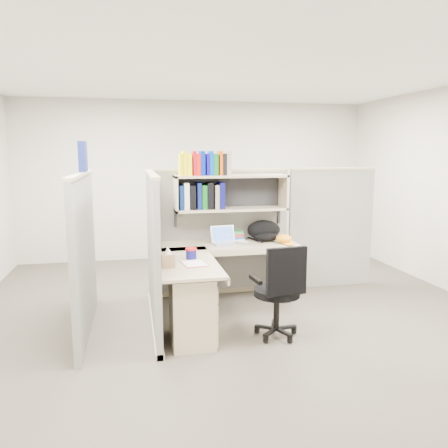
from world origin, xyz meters
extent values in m
plane|color=#343028|center=(0.00, 0.00, 0.00)|extent=(6.00, 6.00, 0.00)
plane|color=#B5B2A3|center=(0.00, 3.00, 1.35)|extent=(6.00, 0.00, 6.00)
plane|color=#B5B2A3|center=(0.00, -3.00, 1.35)|extent=(6.00, 0.00, 6.00)
plane|color=white|center=(0.00, 0.00, 2.70)|extent=(6.00, 6.00, 0.00)
cube|color=slate|center=(0.00, 0.90, 0.80)|extent=(1.80, 0.06, 1.60)
cube|color=tan|center=(0.00, 0.90, 1.61)|extent=(1.80, 0.08, 0.03)
cube|color=slate|center=(-0.90, 0.00, 0.80)|extent=(0.06, 1.80, 1.60)
cube|color=tan|center=(-0.90, 0.00, 1.61)|extent=(0.08, 1.80, 0.03)
cube|color=slate|center=(-1.60, 0.00, 0.80)|extent=(0.06, 1.80, 1.60)
cube|color=slate|center=(1.55, 0.90, 0.80)|extent=(1.20, 0.06, 1.60)
cube|color=navy|center=(-1.60, 0.35, 1.79)|extent=(0.07, 0.27, 0.32)
cube|color=white|center=(-0.87, 0.15, 1.20)|extent=(0.00, 0.21, 0.28)
cube|color=tan|center=(0.10, 0.70, 1.55)|extent=(1.40, 0.34, 0.03)
cube|color=tan|center=(0.10, 0.70, 1.14)|extent=(1.40, 0.34, 0.03)
cube|color=tan|center=(-0.58, 0.70, 1.34)|extent=(0.03, 0.34, 0.44)
cube|color=tan|center=(0.78, 0.70, 1.34)|extent=(0.03, 0.34, 0.44)
cube|color=black|center=(0.10, 0.86, 1.34)|extent=(1.38, 0.01, 0.41)
cube|color=#CAD504|center=(-0.52, 0.68, 1.69)|extent=(0.03, 0.20, 0.26)
cube|color=#FFD805|center=(-0.48, 0.68, 1.71)|extent=(0.05, 0.20, 0.29)
cube|color=#FCEF05|center=(-0.42, 0.68, 1.69)|extent=(0.06, 0.20, 0.26)
cube|color=#AE061B|center=(-0.36, 0.68, 1.71)|extent=(0.04, 0.20, 0.29)
cube|color=red|center=(-0.32, 0.68, 1.69)|extent=(0.05, 0.20, 0.26)
cube|color=#041A89|center=(-0.27, 0.68, 1.71)|extent=(0.06, 0.20, 0.29)
cube|color=#0B0495|center=(-0.20, 0.68, 1.69)|extent=(0.04, 0.20, 0.26)
cube|color=#05379C|center=(-0.16, 0.68, 1.71)|extent=(0.04, 0.20, 0.29)
cube|color=#076022|center=(-0.11, 0.68, 1.69)|extent=(0.06, 0.20, 0.26)
cube|color=#CD4504|center=(-0.04, 0.68, 1.71)|extent=(0.04, 0.20, 0.29)
cube|color=black|center=(0.00, 0.68, 1.69)|extent=(0.05, 0.20, 0.26)
cube|color=gray|center=(0.05, 0.68, 1.71)|extent=(0.06, 0.20, 0.29)
cube|color=#071A4B|center=(-0.52, 0.72, 1.30)|extent=(0.05, 0.24, 0.29)
cube|color=silver|center=(-0.46, 0.72, 1.31)|extent=(0.06, 0.24, 0.32)
cube|color=black|center=(-0.39, 0.72, 1.30)|extent=(0.07, 0.24, 0.29)
cube|color=#081350|center=(-0.30, 0.72, 1.31)|extent=(0.05, 0.24, 0.32)
cube|color=#0B4E16|center=(-0.24, 0.72, 1.30)|extent=(0.06, 0.24, 0.29)
cube|color=black|center=(-0.17, 0.72, 1.31)|extent=(0.07, 0.24, 0.32)
cube|color=gray|center=(-0.09, 0.72, 1.30)|extent=(0.05, 0.24, 0.29)
cube|color=#07094D|center=(-0.03, 0.72, 1.31)|extent=(0.06, 0.24, 0.32)
cube|color=tan|center=(0.00, 0.57, 0.71)|extent=(1.74, 0.60, 0.03)
cube|color=tan|center=(-0.57, -0.20, 0.71)|extent=(0.60, 1.34, 0.03)
cube|color=tan|center=(0.00, 0.27, 0.68)|extent=(1.74, 0.02, 0.07)
cube|color=tan|center=(-0.27, -0.20, 0.68)|extent=(0.02, 1.34, 0.07)
cube|color=tan|center=(-0.57, -0.55, 0.34)|extent=(0.40, 0.55, 0.68)
cube|color=tan|center=(-0.36, -0.55, 0.54)|extent=(0.02, 0.50, 0.16)
cube|color=tan|center=(-0.36, -0.55, 0.36)|extent=(0.02, 0.50, 0.16)
cube|color=tan|center=(-0.36, -0.55, 0.14)|extent=(0.02, 0.50, 0.22)
cube|color=#B2B2B7|center=(-0.35, -0.55, 0.54)|extent=(0.01, 0.12, 0.01)
cube|color=tan|center=(0.80, 0.60, 0.35)|extent=(0.03, 0.55, 0.70)
cylinder|color=#0F0E52|center=(-0.51, -0.13, 0.78)|extent=(0.11, 0.11, 0.10)
cylinder|color=red|center=(-0.51, -0.13, 0.84)|extent=(0.12, 0.12, 0.02)
ellipsoid|color=#8099B6|center=(0.24, 0.49, 0.75)|extent=(0.11, 0.08, 0.04)
cylinder|color=silver|center=(0.03, 0.66, 0.78)|extent=(0.07, 0.07, 0.10)
cylinder|color=black|center=(0.28, -0.60, 0.47)|extent=(0.46, 0.46, 0.07)
cube|color=black|center=(0.30, -0.81, 0.73)|extent=(0.40, 0.09, 0.46)
cylinder|color=black|center=(0.28, -0.60, 0.28)|extent=(0.06, 0.06, 0.40)
cylinder|color=black|center=(0.28, -0.60, 0.05)|extent=(0.44, 0.44, 0.10)
cube|color=black|center=(0.05, -0.62, 0.62)|extent=(0.06, 0.26, 0.04)
cube|color=black|center=(0.50, -0.58, 0.62)|extent=(0.06, 0.26, 0.04)
camera|label=1|loc=(-1.09, -4.56, 1.83)|focal=35.00mm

